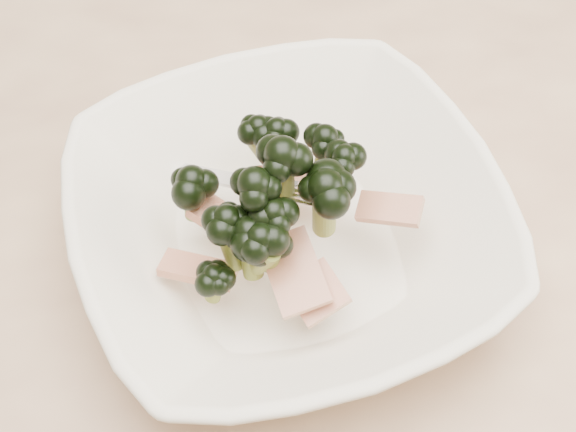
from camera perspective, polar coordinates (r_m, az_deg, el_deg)
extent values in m
cube|color=tan|center=(0.63, 5.78, -3.01)|extent=(1.20, 0.80, 0.04)
imported|color=beige|center=(0.58, 0.00, -0.76)|extent=(0.36, 0.36, 0.07)
cylinder|color=olive|center=(0.60, -0.78, 4.79)|extent=(0.02, 0.01, 0.03)
ellipsoid|color=black|center=(0.58, -0.80, 6.16)|extent=(0.03, 0.03, 0.02)
cylinder|color=olive|center=(0.53, -0.40, 2.59)|extent=(0.02, 0.02, 0.04)
ellipsoid|color=black|center=(0.51, -0.41, 4.41)|extent=(0.04, 0.04, 0.03)
cylinder|color=olive|center=(0.57, 3.90, 2.67)|extent=(0.01, 0.02, 0.04)
ellipsoid|color=black|center=(0.55, 4.04, 4.23)|extent=(0.03, 0.03, 0.02)
cylinder|color=olive|center=(0.53, -1.88, -3.20)|extent=(0.03, 0.03, 0.05)
ellipsoid|color=black|center=(0.50, -1.96, -1.57)|extent=(0.03, 0.03, 0.03)
cylinder|color=olive|center=(0.54, 2.60, 0.25)|extent=(0.02, 0.02, 0.05)
ellipsoid|color=black|center=(0.51, 2.71, 2.10)|extent=(0.04, 0.04, 0.03)
cylinder|color=olive|center=(0.53, -0.99, -1.23)|extent=(0.02, 0.02, 0.04)
ellipsoid|color=black|center=(0.51, -1.03, 0.26)|extent=(0.03, 0.03, 0.03)
cylinder|color=olive|center=(0.54, -5.18, -5.09)|extent=(0.02, 0.01, 0.02)
ellipsoid|color=black|center=(0.53, -5.30, -4.26)|extent=(0.03, 0.03, 0.02)
cylinder|color=olive|center=(0.53, -2.30, 0.42)|extent=(0.02, 0.02, 0.04)
ellipsoid|color=black|center=(0.51, -2.40, 2.32)|extent=(0.04, 0.04, 0.03)
cylinder|color=olive|center=(0.61, -2.07, 4.88)|extent=(0.02, 0.02, 0.04)
ellipsoid|color=black|center=(0.59, -2.13, 6.34)|extent=(0.03, 0.03, 0.02)
cylinder|color=olive|center=(0.54, -4.20, -1.91)|extent=(0.02, 0.02, 0.05)
ellipsoid|color=black|center=(0.51, -4.37, -0.22)|extent=(0.03, 0.03, 0.03)
cylinder|color=olive|center=(0.58, -6.66, 1.18)|extent=(0.02, 0.02, 0.03)
ellipsoid|color=black|center=(0.57, -6.86, 2.50)|extent=(0.04, 0.04, 0.03)
cylinder|color=olive|center=(0.53, -2.71, -2.63)|extent=(0.02, 0.02, 0.04)
ellipsoid|color=black|center=(0.51, -2.82, -1.10)|extent=(0.04, 0.04, 0.03)
cylinder|color=olive|center=(0.59, 2.56, 4.08)|extent=(0.02, 0.02, 0.04)
ellipsoid|color=black|center=(0.57, 2.64, 5.60)|extent=(0.03, 0.03, 0.03)
cylinder|color=olive|center=(0.53, -1.42, -2.91)|extent=(0.02, 0.02, 0.03)
ellipsoid|color=black|center=(0.52, -1.46, -1.74)|extent=(0.04, 0.04, 0.03)
cube|color=maroon|center=(0.53, 0.46, -4.01)|extent=(0.05, 0.06, 0.03)
cube|color=maroon|center=(0.60, -0.86, 2.37)|extent=(0.04, 0.04, 0.02)
cube|color=maroon|center=(0.57, -4.50, -0.38)|extent=(0.06, 0.05, 0.02)
cube|color=maroon|center=(0.54, 2.03, -5.47)|extent=(0.05, 0.05, 0.02)
cube|color=maroon|center=(0.59, 1.74, 2.43)|extent=(0.05, 0.05, 0.02)
cube|color=maroon|center=(0.56, -6.40, -3.80)|extent=(0.06, 0.04, 0.01)
cube|color=maroon|center=(0.57, 7.23, 0.51)|extent=(0.05, 0.04, 0.02)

